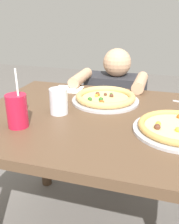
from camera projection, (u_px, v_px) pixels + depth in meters
name	position (u px, v px, depth m)	size (l,w,h in m)	color
dining_table	(102.00, 138.00, 1.20)	(1.16, 0.89, 0.75)	brown
pizza_near	(178.00, 128.00, 1.00)	(0.35, 0.35, 0.04)	#B7B7BC
pizza_far	(105.00, 98.00, 1.32)	(0.34, 0.34, 0.04)	#B7B7BC
drink_cup_colored	(17.00, 111.00, 1.03)	(0.08, 0.08, 0.24)	red
water_cup_clear	(59.00, 101.00, 1.16)	(0.08, 0.08, 0.12)	silver
paper_napkin	(68.00, 89.00, 1.52)	(0.16, 0.14, 0.00)	white
diner_seated	(115.00, 121.00, 1.93)	(0.45, 0.54, 0.95)	#333847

